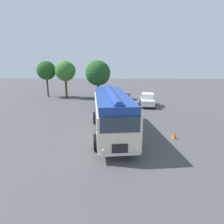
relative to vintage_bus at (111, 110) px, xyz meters
The scene contains 9 objects.
ground_plane 2.05m from the vintage_bus, 98.24° to the right, with size 120.00×120.00×0.00m, color #474749.
vintage_bus is the anchor object (origin of this frame).
car_near_left 10.81m from the vintage_bus, 97.10° to the left, with size 2.33×4.37×1.66m.
car_mid_left 11.88m from the vintage_bus, 83.65° to the left, with size 2.09×4.27×1.66m.
car_mid_right 11.60m from the vintage_bus, 67.76° to the left, with size 2.27×4.35×1.66m.
tree_far_left 21.05m from the vintage_bus, 122.17° to the left, with size 3.07×3.07×5.88m.
tree_left_of_centre 18.78m from the vintage_bus, 114.64° to the left, with size 3.24×3.18×5.88m.
tree_centre 16.68m from the vintage_bus, 98.89° to the left, with size 3.90×3.90×5.94m.
traffic_cone 5.09m from the vintage_bus, 11.94° to the right, with size 0.36×0.36×0.55m, color orange.
Camera 1 is at (0.60, -14.41, 5.50)m, focal length 32.00 mm.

